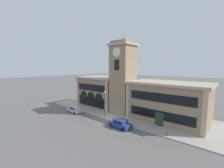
{
  "coord_description": "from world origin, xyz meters",
  "views": [
    {
      "loc": [
        20.19,
        -21.58,
        10.67
      ],
      "look_at": [
        -1.33,
        3.57,
        6.86
      ],
      "focal_mm": 24.0,
      "sensor_mm": 36.0,
      "label": 1
    }
  ],
  "objects_px": {
    "parked_car_mid": "(120,123)",
    "street_lamp": "(105,100)",
    "fire_hydrant": "(167,133)",
    "parked_car_near": "(75,109)"
  },
  "relations": [
    {
      "from": "parked_car_mid",
      "to": "street_lamp",
      "type": "height_order",
      "value": "street_lamp"
    },
    {
      "from": "fire_hydrant",
      "to": "parked_car_near",
      "type": "bearing_deg",
      "value": -174.98
    },
    {
      "from": "parked_car_near",
      "to": "street_lamp",
      "type": "height_order",
      "value": "street_lamp"
    },
    {
      "from": "street_lamp",
      "to": "fire_hydrant",
      "type": "xyz_separation_m",
      "value": [
        13.03,
        0.08,
        -3.23
      ]
    },
    {
      "from": "street_lamp",
      "to": "parked_car_mid",
      "type": "bearing_deg",
      "value": -18.1
    },
    {
      "from": "street_lamp",
      "to": "fire_hydrant",
      "type": "relative_size",
      "value": 6.36
    },
    {
      "from": "parked_car_mid",
      "to": "street_lamp",
      "type": "distance_m",
      "value": 6.46
    },
    {
      "from": "parked_car_near",
      "to": "fire_hydrant",
      "type": "bearing_deg",
      "value": -173.67
    },
    {
      "from": "street_lamp",
      "to": "fire_hydrant",
      "type": "height_order",
      "value": "street_lamp"
    },
    {
      "from": "fire_hydrant",
      "to": "parked_car_mid",
      "type": "bearing_deg",
      "value": -166.35
    }
  ]
}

